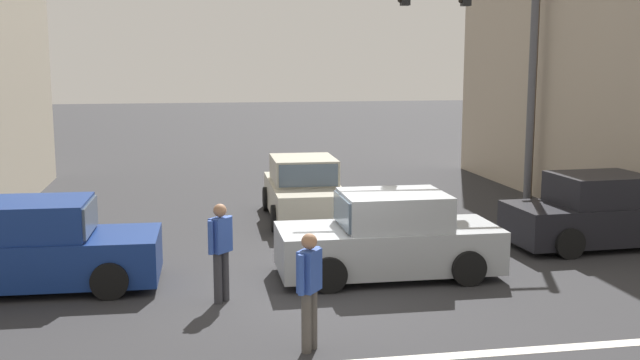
% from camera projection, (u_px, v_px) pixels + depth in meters
% --- Properties ---
extents(ground_plane, '(120.00, 120.00, 0.00)m').
position_uv_depth(ground_plane, '(329.00, 285.00, 13.44)').
color(ground_plane, '#2B2B2D').
extents(utility_pole_far_right, '(1.40, 0.22, 7.33)m').
position_uv_depth(utility_pole_far_right, '(533.00, 67.00, 21.24)').
color(utility_pole_far_right, brown).
rests_on(utility_pole_far_right, ground).
extents(traffic_light_mast, '(4.88, 0.49, 6.20)m').
position_uv_depth(traffic_light_mast, '(493.00, 53.00, 17.63)').
color(traffic_light_mast, '#47474C').
rests_on(traffic_light_mast, ground).
extents(sedan_crossing_center, '(1.98, 4.15, 1.58)m').
position_uv_depth(sedan_crossing_center, '(304.00, 192.00, 18.94)').
color(sedan_crossing_center, '#B7B29E').
rests_on(sedan_crossing_center, ground).
extents(sedan_waiting_far, '(4.16, 1.99, 1.58)m').
position_uv_depth(sedan_waiting_far, '(40.00, 249.00, 13.19)').
color(sedan_waiting_far, navy).
rests_on(sedan_waiting_far, ground).
extents(sedan_parked_curbside, '(4.16, 2.00, 1.58)m').
position_uv_depth(sedan_parked_curbside, '(601.00, 214.00, 16.22)').
color(sedan_parked_curbside, black).
rests_on(sedan_parked_curbside, ground).
extents(sedan_crossing_rightbound, '(4.12, 1.93, 1.58)m').
position_uv_depth(sedan_crossing_rightbound, '(389.00, 239.00, 13.95)').
color(sedan_crossing_rightbound, '#999EA3').
rests_on(sedan_crossing_rightbound, ground).
extents(pedestrian_mid_crossing, '(0.39, 0.47, 1.67)m').
position_uv_depth(pedestrian_mid_crossing, '(309.00, 285.00, 10.28)').
color(pedestrian_mid_crossing, '#4C4742').
rests_on(pedestrian_mid_crossing, ground).
extents(pedestrian_far_side, '(0.42, 0.44, 1.67)m').
position_uv_depth(pedestrian_far_side, '(221.00, 247.00, 12.38)').
color(pedestrian_far_side, '#333338').
rests_on(pedestrian_far_side, ground).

